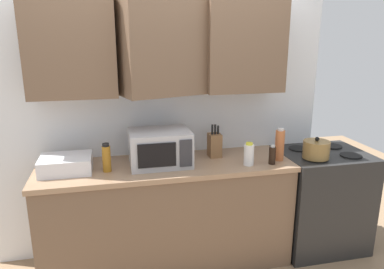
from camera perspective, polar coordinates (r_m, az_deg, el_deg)
wall_back_with_cabinets at (r=3.01m, az=-4.97°, el=8.90°), size 2.92×0.51×2.60m
counter_run at (r=3.13m, az=-3.89°, el=-12.40°), size 2.05×0.63×0.90m
stove_range at (r=3.58m, az=19.40°, el=-9.54°), size 0.76×0.64×0.91m
kettle at (r=3.19m, az=18.96°, el=-2.23°), size 0.22×0.22×0.18m
microwave at (r=2.89m, az=-5.06°, el=-2.10°), size 0.48×0.37×0.28m
dish_rack at (r=2.92m, az=-19.22°, el=-4.43°), size 0.38×0.30×0.12m
knife_block at (r=3.09m, az=3.57°, el=-1.62°), size 0.10×0.12×0.28m
bottle_white_jar at (r=2.92m, az=8.94°, el=-3.12°), size 0.08×0.08×0.19m
bottle_soy_dark at (r=2.98m, az=12.52°, el=-3.19°), size 0.05×0.05×0.16m
bottle_spice_jar at (r=3.07m, az=13.63°, el=-1.61°), size 0.08×0.08×0.27m
bottle_amber_vinegar at (r=2.82m, az=-13.31°, el=-3.61°), size 0.06×0.06×0.22m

